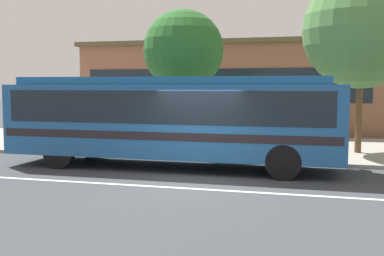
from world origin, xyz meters
The scene contains 11 objects.
ground_plane centered at (0.00, 0.00, 0.00)m, with size 120.00×120.00×0.00m, color #383C41.
sidewalk_slab centered at (0.00, 7.41, 0.06)m, with size 60.00×8.00×0.12m, color gray.
lane_stripe_center centered at (0.00, -0.80, 0.00)m, with size 56.00×0.16×0.01m, color silver.
transit_bus centered at (-1.18, 2.06, 1.68)m, with size 10.60×2.55×2.89m.
pedestrian_waiting_near_sign centered at (-0.50, 5.11, 1.12)m, with size 0.37×0.37×1.71m.
pedestrian_walking_along_curb centered at (2.33, 4.67, 1.08)m, with size 0.36×0.36×1.65m.
pedestrian_standing_by_tree centered at (0.23, 4.41, 1.12)m, with size 0.48×0.48×1.72m.
bus_stop_sign centered at (3.53, 3.77, 1.61)m, with size 0.14×0.44×2.31m.
street_tree_near_stop centered at (-2.02, 6.26, 4.01)m, with size 3.25×3.25×5.54m.
street_tree_mid_block centered at (4.75, 6.29, 4.62)m, with size 4.28×4.28×6.64m.
station_building centered at (-1.60, 14.97, 2.51)m, with size 16.44×6.81×4.99m.
Camera 1 is at (3.33, -12.28, 2.64)m, focal length 44.37 mm.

